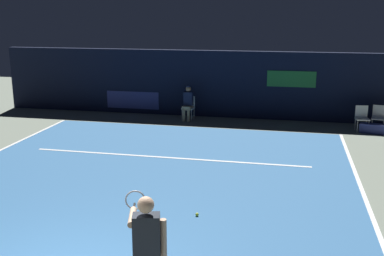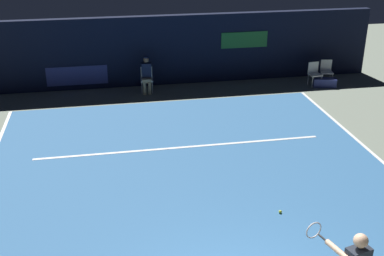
# 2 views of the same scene
# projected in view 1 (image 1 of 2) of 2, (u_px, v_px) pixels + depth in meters

# --- Properties ---
(ground_plane) EXTENTS (32.47, 32.47, 0.00)m
(ground_plane) POSITION_uv_depth(u_px,v_px,m) (146.00, 182.00, 11.24)
(ground_plane) COLOR gray
(court_surface) EXTENTS (10.27, 11.33, 0.01)m
(court_surface) POSITION_uv_depth(u_px,v_px,m) (146.00, 182.00, 11.23)
(court_surface) COLOR #336699
(court_surface) RESTS_ON ground
(line_sideline_left) EXTENTS (0.10, 11.33, 0.01)m
(line_sideline_left) POSITION_uv_depth(u_px,v_px,m) (365.00, 199.00, 10.20)
(line_sideline_left) COLOR white
(line_sideline_left) RESTS_ON court_surface
(line_service) EXTENTS (8.01, 0.10, 0.01)m
(line_service) POSITION_uv_depth(u_px,v_px,m) (167.00, 158.00, 13.11)
(line_service) COLOR white
(line_service) RESTS_ON court_surface
(back_wall) EXTENTS (16.79, 0.33, 2.60)m
(back_wall) POSITION_uv_depth(u_px,v_px,m) (204.00, 84.00, 18.19)
(back_wall) COLOR black
(back_wall) RESTS_ON ground
(tennis_player) EXTENTS (0.80, 0.93, 1.73)m
(tennis_player) POSITION_uv_depth(u_px,v_px,m) (147.00, 248.00, 6.12)
(tennis_player) COLOR #DBAD89
(tennis_player) RESTS_ON ground
(line_judge_on_chair) EXTENTS (0.47, 0.55, 1.32)m
(line_judge_on_chair) POSITION_uv_depth(u_px,v_px,m) (188.00, 103.00, 17.59)
(line_judge_on_chair) COLOR white
(line_judge_on_chair) RESTS_ON ground
(courtside_chair_near) EXTENTS (0.51, 0.49, 0.88)m
(courtside_chair_near) POSITION_uv_depth(u_px,v_px,m) (378.00, 116.00, 16.08)
(courtside_chair_near) COLOR white
(courtside_chair_near) RESTS_ON ground
(courtside_chair_far) EXTENTS (0.48, 0.46, 0.88)m
(courtside_chair_far) POSITION_uv_depth(u_px,v_px,m) (362.00, 117.00, 16.02)
(courtside_chair_far) COLOR white
(courtside_chair_far) RESTS_ON ground
(tennis_ball) EXTENTS (0.07, 0.07, 0.07)m
(tennis_ball) POSITION_uv_depth(u_px,v_px,m) (197.00, 214.00, 9.35)
(tennis_ball) COLOR #CCE033
(tennis_ball) RESTS_ON court_surface
(equipment_bag) EXTENTS (0.89, 0.51, 0.32)m
(equipment_bag) POSITION_uv_depth(u_px,v_px,m) (372.00, 128.00, 15.80)
(equipment_bag) COLOR navy
(equipment_bag) RESTS_ON ground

